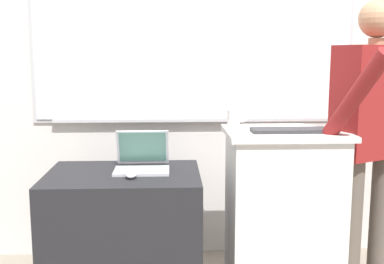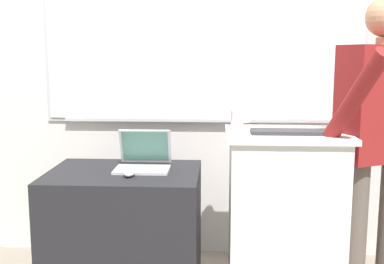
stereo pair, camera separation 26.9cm
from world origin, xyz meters
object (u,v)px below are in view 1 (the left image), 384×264
Objects in this scene: lectern_podium at (282,215)px; person_presenter at (372,127)px; side_desk at (125,239)px; laptop at (142,159)px; computer_mouse_by_laptop at (131,175)px; wireless_keyboard at (289,130)px; coffee_mug at (235,118)px.

lectern_podium is 0.58× the size of person_presenter.
lectern_podium is at bearing 156.99° from person_presenter.
side_desk is 0.47m from laptop.
laptop is at bearing 175.40° from lectern_podium.
computer_mouse_by_laptop is (0.05, -0.11, 0.40)m from side_desk.
wireless_keyboard reaches higher than lectern_podium.
side_desk is 0.49× the size of person_presenter.
lectern_podium is 0.51m from wireless_keyboard.
lectern_podium is 0.72m from person_presenter.
computer_mouse_by_laptop is at bearing -171.54° from lectern_podium.
wireless_keyboard is at bearing -83.10° from lectern_podium.
person_presenter is 5.61× the size of laptop.
wireless_keyboard is (0.92, -0.05, 0.63)m from side_desk.
coffee_mug is at bearing 135.95° from wireless_keyboard.
lectern_podium reaches higher than side_desk.
person_presenter reaches higher than laptop.
laptop is 2.48× the size of coffee_mug.
coffee_mug is (0.65, 0.21, 0.67)m from side_desk.
side_desk is 0.96m from coffee_mug.
person_presenter is 17.29× the size of computer_mouse_by_laptop.
lectern_podium is at bearing -36.73° from coffee_mug.
side_desk is at bearing 155.46° from person_presenter.
computer_mouse_by_laptop is at bearing -104.40° from laptop.
lectern_podium is at bearing 8.46° from computer_mouse_by_laptop.
coffee_mug reaches higher than lectern_podium.
computer_mouse_by_laptop is at bearing 160.22° from person_presenter.
person_presenter is 4.14× the size of wireless_keyboard.
laptop is 0.85m from wireless_keyboard.
laptop is (0.10, 0.08, 0.45)m from side_desk.
coffee_mug is at bearing 17.87° from side_desk.
coffee_mug reaches higher than wireless_keyboard.
side_desk is (-0.91, -0.02, -0.12)m from lectern_podium.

